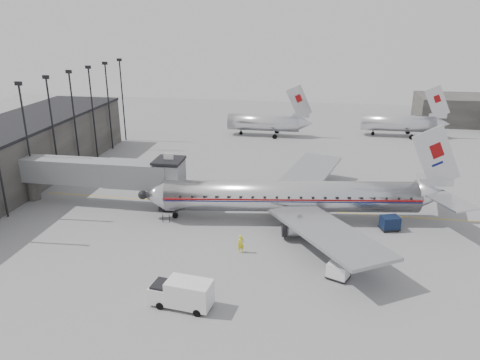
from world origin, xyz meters
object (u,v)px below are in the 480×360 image
(service_van, at_px, (182,293))
(ramp_worker, at_px, (241,244))
(airliner, at_px, (297,196))
(baggage_cart_white, at_px, (338,271))
(baggage_cart_navy, at_px, (390,223))

(service_van, xyz_separation_m, ramp_worker, (3.29, 9.99, -0.33))
(airliner, height_order, ramp_worker, airliner)
(airliner, bearing_deg, baggage_cart_white, -78.67)
(airliner, distance_m, ramp_worker, 10.64)
(airliner, relative_size, baggage_cart_white, 15.39)
(airliner, distance_m, baggage_cart_navy, 10.76)
(airliner, distance_m, service_van, 20.94)
(airliner, distance_m, baggage_cart_white, 13.48)
(service_van, bearing_deg, baggage_cart_navy, 50.69)
(baggage_cart_white, bearing_deg, airliner, 133.38)
(baggage_cart_white, bearing_deg, ramp_worker, -175.95)
(baggage_cart_navy, height_order, ramp_worker, ramp_worker)
(service_van, height_order, ramp_worker, service_van)
(service_van, xyz_separation_m, baggage_cart_white, (12.92, 6.57, -0.48))
(baggage_cart_navy, xyz_separation_m, baggage_cart_white, (-6.01, -11.43, -0.04))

